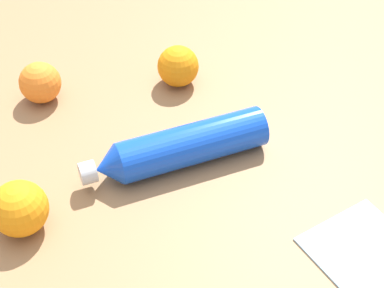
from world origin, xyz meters
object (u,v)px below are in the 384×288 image
at_px(orange_0, 40,83).
at_px(orange_2, 178,66).
at_px(water_bottle, 179,148).
at_px(folded_napkin, 373,259).
at_px(orange_1, 20,209).

distance_m(orange_0, orange_2, 0.24).
bearing_deg(orange_0, water_bottle, -133.74).
xyz_separation_m(water_bottle, orange_2, (0.21, -0.03, 0.01)).
height_order(orange_0, folded_napkin, orange_0).
relative_size(water_bottle, orange_2, 3.97).
height_order(water_bottle, folded_napkin, water_bottle).
distance_m(orange_1, orange_2, 0.40).
xyz_separation_m(water_bottle, folded_napkin, (-0.23, -0.22, -0.03)).
bearing_deg(orange_0, folded_napkin, -134.83).
bearing_deg(orange_2, orange_0, 91.00).
distance_m(orange_2, folded_napkin, 0.48).
relative_size(water_bottle, orange_0, 4.09).
bearing_deg(folded_napkin, orange_2, 23.61).
relative_size(water_bottle, orange_1, 3.77).
height_order(orange_0, orange_1, orange_1).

